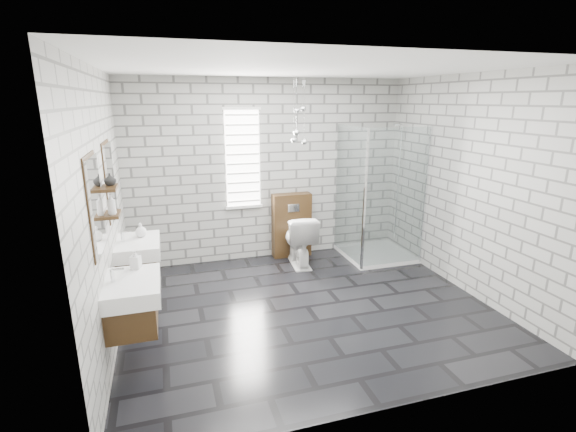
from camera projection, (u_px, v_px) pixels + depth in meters
name	position (u px, v px, depth m)	size (l,w,h in m)	color
floor	(307.00, 307.00, 4.99)	(4.20, 3.60, 0.02)	black
ceiling	(311.00, 67.00, 4.25)	(4.20, 3.60, 0.02)	white
wall_back	(269.00, 171.00, 6.29)	(4.20, 0.02, 2.70)	#A8A8A2
wall_front	(394.00, 252.00, 2.95)	(4.20, 0.02, 2.70)	#A8A8A2
wall_left	(104.00, 211.00, 4.03)	(0.02, 3.60, 2.70)	#A8A8A2
wall_right	(468.00, 186.00, 5.20)	(0.02, 3.60, 2.70)	#A8A8A2
vanity_left	(128.00, 290.00, 3.70)	(0.47, 0.70, 1.57)	#402A13
vanity_right	(135.00, 249.00, 4.73)	(0.47, 0.70, 1.57)	#402A13
shelf_lower	(112.00, 214.00, 4.02)	(0.14, 0.30, 0.03)	#402A13
shelf_upper	(109.00, 188.00, 3.95)	(0.14, 0.30, 0.03)	#402A13
window	(243.00, 159.00, 6.10)	(0.56, 0.05, 1.48)	white
cistern_panel	(292.00, 225.00, 6.51)	(0.60, 0.20, 1.00)	#402A13
flush_plate	(294.00, 208.00, 6.33)	(0.18, 0.01, 0.12)	silver
shower_enclosure	(375.00, 228.00, 6.35)	(1.00, 1.00, 2.03)	white
pendant_cluster	(299.00, 126.00, 5.81)	(0.23, 0.25, 0.93)	silver
toilet	(299.00, 239.00, 6.19)	(0.43, 0.75, 0.77)	white
soap_bottle_a	(135.00, 259.00, 3.91)	(0.08, 0.08, 0.18)	#B2B2B2
soap_bottle_b	(141.00, 230.00, 4.83)	(0.13, 0.13, 0.16)	#B2B2B2
soap_bottle_c	(111.00, 204.00, 3.93)	(0.08, 0.08, 0.20)	#B2B2B2
vase	(110.00, 179.00, 3.98)	(0.11, 0.11, 0.12)	#B2B2B2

